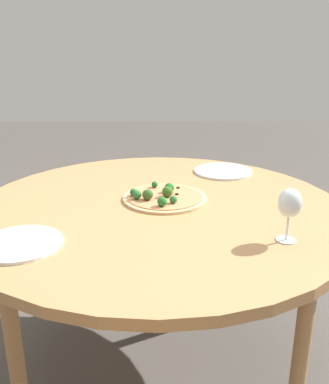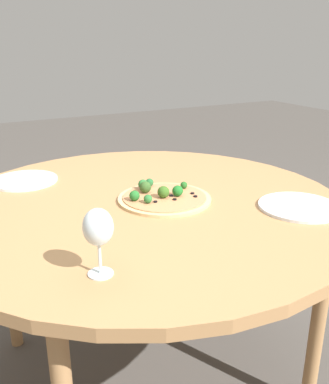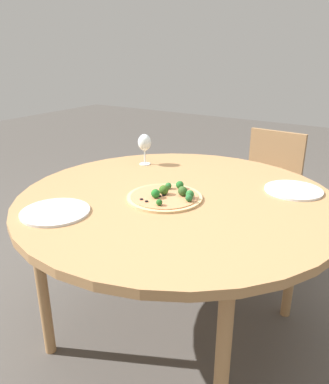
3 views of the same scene
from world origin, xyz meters
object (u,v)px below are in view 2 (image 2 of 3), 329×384
object	(u,v)px
pizza	(163,197)
plate_far	(24,180)
plate_near	(299,207)
wine_glass	(98,229)

from	to	relation	value
pizza	plate_far	distance (m)	0.58
pizza	plate_far	bearing A→B (deg)	131.36
plate_near	pizza	bearing A→B (deg)	141.90
plate_far	wine_glass	bearing A→B (deg)	-88.75
wine_glass	plate_near	size ratio (longest dim) A/B	0.63
plate_near	plate_far	bearing A→B (deg)	136.02
plate_far	pizza	bearing A→B (deg)	-48.64
pizza	wine_glass	world-z (taller)	wine_glass
wine_glass	plate_far	size ratio (longest dim) A/B	0.66
pizza	plate_far	size ratio (longest dim) A/B	1.27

